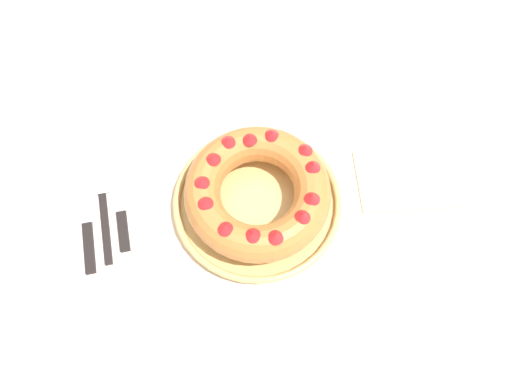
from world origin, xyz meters
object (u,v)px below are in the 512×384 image
(bundt_cake, at_px, (256,192))
(fork, at_px, (104,207))
(serving_dish, at_px, (256,202))
(serving_knife, at_px, (87,225))
(napkin, at_px, (406,179))
(cake_knife, at_px, (121,214))

(bundt_cake, distance_m, fork, 0.27)
(serving_dish, xyz_separation_m, serving_knife, (-0.29, 0.02, -0.01))
(bundt_cake, height_order, serving_knife, bundt_cake)
(fork, xyz_separation_m, serving_knife, (-0.03, -0.03, 0.00))
(fork, bearing_deg, serving_dish, -5.64)
(serving_dish, bearing_deg, napkin, -1.64)
(serving_dish, distance_m, napkin, 0.27)
(cake_knife, height_order, napkin, cake_knife)
(bundt_cake, bearing_deg, serving_knife, 175.45)
(fork, xyz_separation_m, napkin, (0.53, -0.06, -0.00))
(bundt_cake, relative_size, serving_knife, 1.22)
(serving_dish, xyz_separation_m, fork, (-0.26, 0.05, -0.01))
(fork, distance_m, serving_knife, 0.04)
(serving_knife, distance_m, napkin, 0.56)
(serving_knife, xyz_separation_m, cake_knife, (0.06, 0.01, -0.00))
(bundt_cake, height_order, napkin, bundt_cake)
(bundt_cake, relative_size, cake_knife, 1.51)
(napkin, bearing_deg, fork, 173.68)
(bundt_cake, xyz_separation_m, cake_knife, (-0.23, 0.03, -0.05))
(bundt_cake, distance_m, serving_knife, 0.29)
(serving_dish, distance_m, bundt_cake, 0.04)
(cake_knife, bearing_deg, serving_knife, -170.62)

